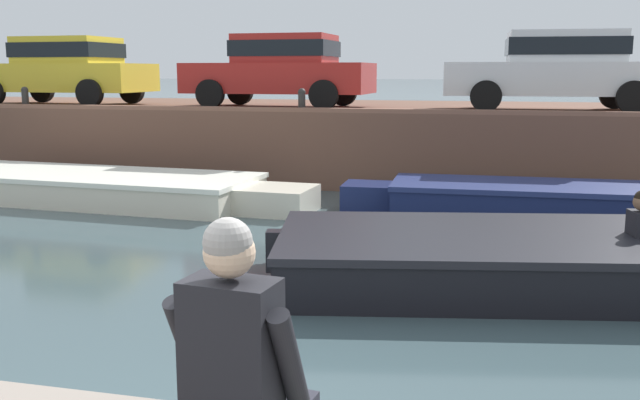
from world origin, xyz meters
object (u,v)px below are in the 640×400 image
at_px(car_left_inner_red, 281,68).
at_px(motorboat_passing, 582,260).
at_px(car_centre_white, 558,67).
at_px(mooring_bollard_mid, 302,99).
at_px(boat_moored_central_navy, 515,200).
at_px(car_leftmost_yellow, 65,68).
at_px(boat_moored_west_cream, 109,188).
at_px(person_seated_right, 237,363).
at_px(mooring_bollard_west, 25,96).

bearing_deg(car_left_inner_red, motorboat_passing, -52.47).
relative_size(car_centre_white, mooring_bollard_mid, 9.68).
relative_size(boat_moored_central_navy, car_centre_white, 1.19).
xyz_separation_m(motorboat_passing, car_leftmost_yellow, (-10.77, 7.17, 2.07)).
height_order(boat_moored_west_cream, person_seated_right, person_seated_right).
xyz_separation_m(car_centre_white, person_seated_right, (-2.10, -12.51, -1.21)).
distance_m(motorboat_passing, mooring_bollard_mid, 7.38).
height_order(boat_moored_central_navy, car_centre_white, car_centre_white).
bearing_deg(boat_moored_central_navy, person_seated_right, -98.25).
bearing_deg(mooring_bollard_west, person_seated_right, -51.02).
distance_m(car_left_inner_red, person_seated_right, 13.07).
relative_size(boat_moored_west_cream, car_centre_white, 1.63).
bearing_deg(car_left_inner_red, car_leftmost_yellow, -180.00).
bearing_deg(person_seated_right, car_centre_white, 80.47).
distance_m(car_leftmost_yellow, car_centre_white, 10.96).
distance_m(boat_moored_central_navy, car_centre_white, 4.14).
distance_m(boat_moored_central_navy, car_leftmost_yellow, 10.95).
xyz_separation_m(boat_moored_west_cream, boat_moored_central_navy, (6.90, 0.42, 0.01)).
bearing_deg(car_leftmost_yellow, mooring_bollard_mid, -14.53).
height_order(boat_moored_west_cream, boat_moored_central_navy, boat_moored_central_navy).
bearing_deg(mooring_bollard_mid, person_seated_right, -76.07).
bearing_deg(motorboat_passing, boat_moored_west_cream, 156.52).
distance_m(mooring_bollard_mid, person_seated_right, 11.25).
distance_m(boat_moored_central_navy, motorboat_passing, 3.73).
bearing_deg(motorboat_passing, car_centre_white, 88.48).
bearing_deg(car_leftmost_yellow, boat_moored_central_navy, -18.91).
distance_m(boat_moored_west_cream, car_leftmost_yellow, 5.51).
relative_size(car_leftmost_yellow, person_seated_right, 4.25).
relative_size(boat_moored_west_cream, car_leftmost_yellow, 1.71).
bearing_deg(boat_moored_west_cream, car_leftmost_yellow, 129.92).
distance_m(boat_moored_west_cream, motorboat_passing, 8.18).
distance_m(car_left_inner_red, car_centre_white, 5.70).
relative_size(car_centre_white, person_seated_right, 4.47).
bearing_deg(boat_moored_west_cream, mooring_bollard_mid, 38.65).
bearing_deg(boat_moored_west_cream, boat_moored_central_navy, 3.51).
xyz_separation_m(boat_moored_central_navy, motorboat_passing, (0.60, -3.68, 0.02)).
bearing_deg(motorboat_passing, mooring_bollard_mid, 129.64).
xyz_separation_m(boat_moored_central_navy, mooring_bollard_west, (-10.13, 1.89, 1.48)).
relative_size(motorboat_passing, car_left_inner_red, 1.79).
bearing_deg(car_leftmost_yellow, boat_moored_west_cream, -50.08).
relative_size(car_centre_white, mooring_bollard_west, 9.68).
bearing_deg(motorboat_passing, car_leftmost_yellow, 146.37).
height_order(car_left_inner_red, mooring_bollard_mid, car_left_inner_red).
bearing_deg(car_leftmost_yellow, person_seated_right, -54.66).
height_order(mooring_bollard_west, person_seated_right, mooring_bollard_west).
height_order(boat_moored_west_cream, motorboat_passing, motorboat_passing).
xyz_separation_m(car_left_inner_red, car_centre_white, (5.70, 0.00, 0.00)).
bearing_deg(mooring_bollard_mid, mooring_bollard_west, 180.00).
bearing_deg(car_centre_white, motorboat_passing, -91.52).
bearing_deg(mooring_bollard_mid, boat_moored_west_cream, -141.35).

